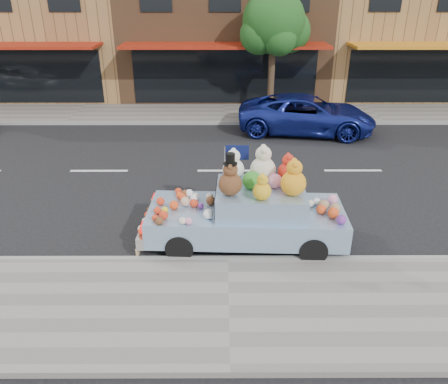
{
  "coord_description": "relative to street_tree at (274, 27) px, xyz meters",
  "views": [
    {
      "loc": [
        -0.11,
        -12.67,
        5.33
      ],
      "look_at": [
        -0.08,
        -4.16,
        1.25
      ],
      "focal_mm": 35.0,
      "sensor_mm": 36.0,
      "label": 1
    }
  ],
  "objects": [
    {
      "name": "storefront_right",
      "position": [
        7.97,
        5.42,
        -0.05
      ],
      "size": [
        10.0,
        9.8,
        7.3
      ],
      "color": "#9B7141",
      "rests_on": "ground"
    },
    {
      "name": "street_tree",
      "position": [
        0.0,
        0.0,
        0.0
      ],
      "size": [
        3.0,
        2.7,
        5.22
      ],
      "color": "#38281C",
      "rests_on": "ground"
    },
    {
      "name": "art_car",
      "position": [
        -1.56,
        -10.71,
        -2.89
      ],
      "size": [
        4.55,
        1.93,
        2.27
      ],
      "rotation": [
        0.0,
        0.0,
        -0.04
      ],
      "color": "black",
      "rests_on": "ground"
    },
    {
      "name": "far_sidewalk",
      "position": [
        -2.03,
        -0.05,
        -3.63
      ],
      "size": [
        60.0,
        3.0,
        0.12
      ],
      "primitive_type": "cube",
      "color": "gray",
      "rests_on": "ground"
    },
    {
      "name": "car_blue",
      "position": [
        1.13,
        -2.63,
        -2.97
      ],
      "size": [
        5.54,
        3.18,
        1.46
      ],
      "primitive_type": "imported",
      "rotation": [
        0.0,
        0.0,
        1.42
      ],
      "color": "navy",
      "rests_on": "ground"
    },
    {
      "name": "storefront_left",
      "position": [
        -12.03,
        5.42,
        -0.05
      ],
      "size": [
        10.0,
        9.8,
        7.3
      ],
      "color": "#9B7141",
      "rests_on": "ground"
    },
    {
      "name": "near_sidewalk",
      "position": [
        -2.03,
        -13.05,
        -3.63
      ],
      "size": [
        60.0,
        3.0,
        0.12
      ],
      "primitive_type": "cube",
      "color": "gray",
      "rests_on": "ground"
    },
    {
      "name": "far_kerb",
      "position": [
        -2.03,
        -1.55,
        -3.63
      ],
      "size": [
        60.0,
        0.12,
        0.13
      ],
      "primitive_type": "cube",
      "color": "gray",
      "rests_on": "ground"
    },
    {
      "name": "storefront_mid",
      "position": [
        -2.03,
        5.42,
        -0.05
      ],
      "size": [
        10.0,
        9.8,
        7.3
      ],
      "color": "brown",
      "rests_on": "ground"
    },
    {
      "name": "ground",
      "position": [
        -2.03,
        -6.55,
        -3.69
      ],
      "size": [
        120.0,
        120.0,
        0.0
      ],
      "primitive_type": "plane",
      "color": "black",
      "rests_on": "ground"
    },
    {
      "name": "near_kerb",
      "position": [
        -2.03,
        -11.55,
        -3.63
      ],
      "size": [
        60.0,
        0.12,
        0.13
      ],
      "primitive_type": "cube",
      "color": "gray",
      "rests_on": "ground"
    }
  ]
}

